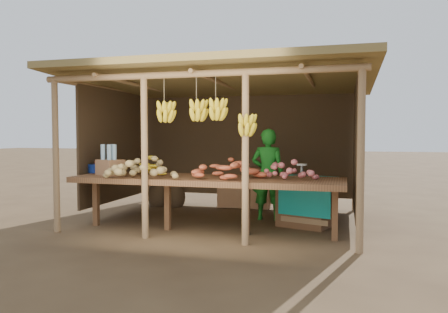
# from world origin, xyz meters

# --- Properties ---
(ground) EXTENTS (60.00, 60.00, 0.00)m
(ground) POSITION_xyz_m (0.00, 0.00, 0.00)
(ground) COLOR brown
(ground) RESTS_ON ground
(stall_structure) EXTENTS (4.70, 3.50, 2.43)m
(stall_structure) POSITION_xyz_m (0.01, 0.01, 1.91)
(stall_structure) COLOR #9F7952
(stall_structure) RESTS_ON ground
(counter) EXTENTS (3.90, 1.05, 0.80)m
(counter) POSITION_xyz_m (0.00, -0.95, 0.74)
(counter) COLOR brown
(counter) RESTS_ON ground
(potato_heap) EXTENTS (1.10, 0.70, 0.37)m
(potato_heap) POSITION_xyz_m (-0.79, -1.25, 0.98)
(potato_heap) COLOR #A08853
(potato_heap) RESTS_ON counter
(sweet_potato_heap) EXTENTS (1.09, 0.82, 0.36)m
(sweet_potato_heap) POSITION_xyz_m (0.31, -1.04, 0.98)
(sweet_potato_heap) COLOR #BF5331
(sweet_potato_heap) RESTS_ON counter
(onion_heap) EXTENTS (0.97, 0.76, 0.36)m
(onion_heap) POSITION_xyz_m (1.17, -1.03, 0.98)
(onion_heap) COLOR #B35757
(onion_heap) RESTS_ON counter
(banana_pile) EXTENTS (0.64, 0.53, 0.35)m
(banana_pile) POSITION_xyz_m (-0.95, -0.79, 0.97)
(banana_pile) COLOR yellow
(banana_pile) RESTS_ON counter
(tomato_basin) EXTENTS (0.38, 0.38, 0.20)m
(tomato_basin) POSITION_xyz_m (-1.90, -0.65, 0.88)
(tomato_basin) COLOR navy
(tomato_basin) RESTS_ON counter
(bottle_box) EXTENTS (0.46, 0.42, 0.47)m
(bottle_box) POSITION_xyz_m (-1.51, -1.00, 0.98)
(bottle_box) COLOR #986744
(bottle_box) RESTS_ON counter
(vendor) EXTENTS (0.56, 0.38, 1.51)m
(vendor) POSITION_xyz_m (0.70, 0.20, 0.75)
(vendor) COLOR #1A761F
(vendor) RESTS_ON ground
(tarp_crate) EXTENTS (0.99, 0.92, 0.98)m
(tarp_crate) POSITION_xyz_m (1.34, -0.10, 0.40)
(tarp_crate) COLOR brown
(tarp_crate) RESTS_ON ground
(carton_stack) EXTENTS (1.01, 0.40, 0.75)m
(carton_stack) POSITION_xyz_m (0.16, 1.20, 0.33)
(carton_stack) COLOR #986744
(carton_stack) RESTS_ON ground
(burlap_sacks) EXTENTS (0.77, 0.40, 0.54)m
(burlap_sacks) POSITION_xyz_m (-1.45, 0.99, 0.24)
(burlap_sacks) COLOR #4C3823
(burlap_sacks) RESTS_ON ground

